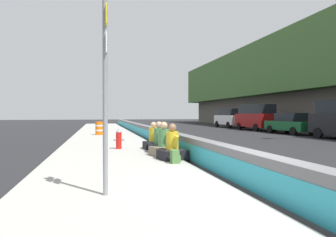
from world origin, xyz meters
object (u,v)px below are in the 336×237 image
(route_sign_post, at_px, (105,83))
(seated_person_rear, at_px, (159,142))
(parked_car_fourth, at_px, (290,123))
(parked_car_far, at_px, (230,118))
(seated_person_middle, at_px, (164,145))
(seated_person_foreground, at_px, (172,148))
(fire_hydrant, at_px, (119,138))
(parked_car_midline, at_px, (256,117))
(construction_barrel, at_px, (99,128))
(seated_person_far, at_px, (154,140))
(backpack, at_px, (175,157))

(route_sign_post, relative_size, seated_person_rear, 2.99)
(seated_person_rear, distance_m, parked_car_fourth, 15.70)
(parked_car_far, bearing_deg, seated_person_rear, 147.39)
(seated_person_middle, height_order, seated_person_rear, seated_person_middle)
(seated_person_middle, bearing_deg, seated_person_rear, -3.03)
(seated_person_foreground, bearing_deg, fire_hydrant, 24.75)
(parked_car_midline, relative_size, parked_car_far, 1.06)
(route_sign_post, bearing_deg, construction_barrel, 0.15)
(fire_hydrant, relative_size, seated_person_rear, 0.73)
(construction_barrel, xyz_separation_m, parked_car_far, (10.48, -15.30, 0.56))
(seated_person_far, height_order, parked_car_midline, parked_car_midline)
(parked_car_fourth, bearing_deg, seated_person_middle, 128.04)
(seated_person_rear, bearing_deg, fire_hydrant, 49.27)
(parked_car_far, bearing_deg, fire_hydrant, 142.68)
(seated_person_rear, bearing_deg, route_sign_post, 158.67)
(parked_car_far, bearing_deg, construction_barrel, 124.41)
(seated_person_rear, height_order, seated_person_far, seated_person_rear)
(seated_person_middle, distance_m, parked_car_midline, 20.32)
(backpack, relative_size, parked_car_midline, 0.08)
(seated_person_rear, height_order, construction_barrel, seated_person_rear)
(backpack, bearing_deg, seated_person_rear, -1.85)
(backpack, height_order, parked_car_midline, parked_car_midline)
(fire_hydrant, height_order, seated_person_far, seated_person_far)
(fire_hydrant, bearing_deg, parked_car_midline, -47.74)
(route_sign_post, xyz_separation_m, seated_person_far, (6.69, -2.20, -1.71))
(fire_hydrant, distance_m, seated_person_middle, 2.80)
(seated_person_rear, distance_m, backpack, 2.75)
(parked_car_fourth, relative_size, parked_car_midline, 0.89)
(seated_person_middle, bearing_deg, parked_car_far, -31.37)
(seated_person_foreground, bearing_deg, parked_car_midline, -38.20)
(seated_person_foreground, distance_m, backpack, 0.76)
(parked_car_far, bearing_deg, parked_car_fourth, 179.19)
(backpack, xyz_separation_m, parked_car_fourth, (11.74, -12.94, 0.53))
(route_sign_post, xyz_separation_m, backpack, (3.00, -2.15, -1.88))
(construction_barrel, bearing_deg, seated_person_middle, -168.52)
(seated_person_middle, bearing_deg, seated_person_foreground, -175.01)
(construction_barrel, distance_m, parked_car_fourth, 15.17)
(seated_person_middle, height_order, seated_person_far, seated_person_middle)
(parked_car_midline, bearing_deg, parked_car_fourth, 178.67)
(seated_person_foreground, distance_m, parked_car_midline, 20.98)
(seated_person_middle, height_order, parked_car_far, parked_car_far)
(seated_person_middle, relative_size, seated_person_rear, 1.01)
(seated_person_foreground, xyz_separation_m, backpack, (-0.73, 0.11, -0.18))
(fire_hydrant, height_order, seated_person_rear, seated_person_rear)
(route_sign_post, distance_m, fire_hydrant, 7.26)
(construction_barrel, bearing_deg, backpack, -170.12)
(seated_person_rear, bearing_deg, backpack, 178.15)
(fire_hydrant, xyz_separation_m, seated_person_middle, (-2.40, -1.44, -0.07))
(seated_person_foreground, relative_size, seated_person_far, 1.02)
(fire_hydrant, relative_size, construction_barrel, 0.93)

